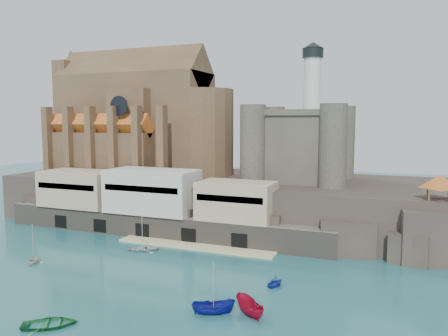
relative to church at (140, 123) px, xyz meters
name	(u,v)px	position (x,y,z in m)	size (l,w,h in m)	color
ground	(129,279)	(24.13, -41.85, -22.13)	(300.00, 300.00, 0.00)	#1B5359
promontory	(227,200)	(23.94, -2.48, -17.20)	(100.00, 36.00, 10.00)	#2A231F
quay	(151,204)	(13.94, -18.78, -16.06)	(70.00, 12.00, 13.05)	#655C51
church	(140,123)	(0.00, 0.00, 0.00)	(47.00, 25.93, 30.51)	#4E3824
castle_keep	(300,142)	(40.21, -0.78, -3.81)	(21.20, 21.20, 29.30)	#423F34
rock_outcrop	(437,236)	(66.13, -16.01, -18.11)	(14.50, 10.50, 8.70)	#2A231F
pavilion	(440,183)	(66.13, -15.85, -9.40)	(6.40, 6.40, 5.40)	#4E3824
boat_2	(214,314)	(40.02, -47.85, -22.13)	(1.96, 2.02, 5.22)	navy
boat_3	(50,326)	(24.29, -57.49, -22.13)	(4.31, 1.25, 6.04)	#207D3C
boat_4	(34,263)	(5.99, -41.56, -22.13)	(2.95, 1.80, 3.42)	beige
boat_5	(249,314)	(43.94, -46.32, -22.13)	(2.04, 2.10, 5.43)	maroon
boat_6	(143,251)	(18.49, -29.23, -22.13)	(3.86, 1.12, 5.41)	beige
boat_7	(275,286)	(44.49, -36.79, -22.13)	(2.88, 1.76, 3.33)	#182E99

